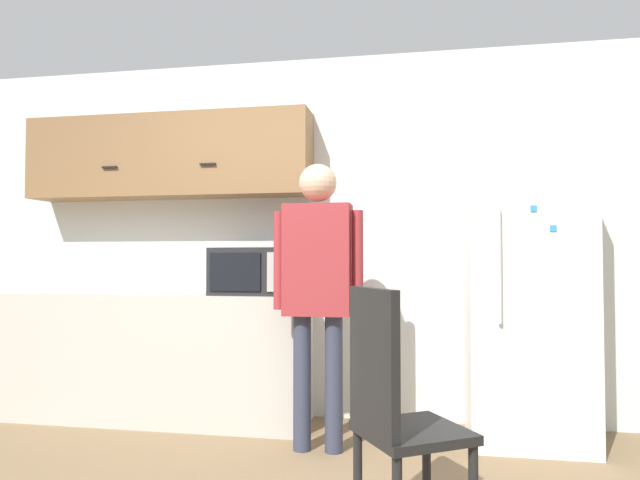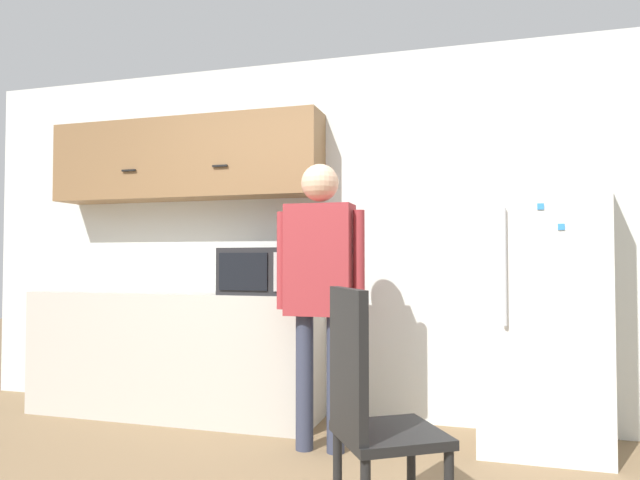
% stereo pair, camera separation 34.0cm
% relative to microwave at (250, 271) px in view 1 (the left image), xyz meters
% --- Properties ---
extents(back_wall, '(6.00, 0.06, 2.70)m').
position_rel_microwave_xyz_m(back_wall, '(0.37, 0.38, 0.26)').
color(back_wall, silver).
rests_on(back_wall, ground_plane).
extents(counter, '(2.22, 0.57, 0.92)m').
position_rel_microwave_xyz_m(counter, '(-0.72, 0.06, -0.63)').
color(counter, '#BCB7AD').
rests_on(counter, ground_plane).
extents(upper_cabinets, '(2.22, 0.33, 0.62)m').
position_rel_microwave_xyz_m(upper_cabinets, '(-0.72, 0.19, 0.87)').
color(upper_cabinets, olive).
extents(microwave, '(0.51, 0.40, 0.33)m').
position_rel_microwave_xyz_m(microwave, '(0.00, 0.00, 0.00)').
color(microwave, '#232326').
rests_on(microwave, counter).
extents(person, '(0.56, 0.23, 1.77)m').
position_rel_microwave_xyz_m(person, '(0.56, -0.40, -0.01)').
color(person, '#33384C').
rests_on(person, ground_plane).
extents(refrigerator, '(0.75, 0.67, 1.95)m').
position_rel_microwave_xyz_m(refrigerator, '(1.86, 0.02, -0.11)').
color(refrigerator, white).
rests_on(refrigerator, ground_plane).
extents(chair, '(0.56, 0.56, 1.06)m').
position_rel_microwave_xyz_m(chair, '(1.08, -1.46, -0.52)').
color(chair, black).
rests_on(chair, ground_plane).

